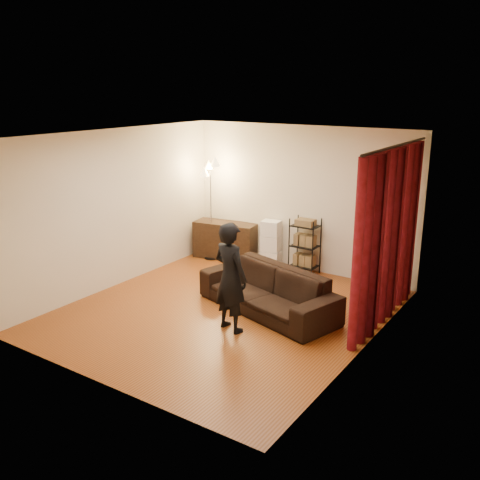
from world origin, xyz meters
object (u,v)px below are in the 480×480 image
Objects in this scene: sofa at (268,290)px; wire_shelf at (305,246)px; media_cabinet at (226,240)px; storage_boxes at (270,243)px; person at (230,277)px; floor_lamp at (211,211)px.

wire_shelf is (-0.33, 1.88, 0.19)m from sofa.
wire_shelf reaches higher than media_cabinet.
sofa is at bearing -60.46° from storage_boxes.
storage_boxes is at bearing 135.46° from sofa.
wire_shelf reaches higher than storage_boxes.
person is 1.26× the size of media_cabinet.
sofa is 1.91m from wire_shelf.
floor_lamp is at bearing -167.29° from storage_boxes.
person is at bearing -81.32° from sofa.
wire_shelf is 0.53× the size of floor_lamp.
person is 0.80× the size of floor_lamp.
sofa is at bearing -76.77° from wire_shelf.
person is 1.77× the size of storage_boxes.
wire_shelf is at bearing 115.92° from sofa.
floor_lamp is (-1.22, -0.27, 0.54)m from storage_boxes.
media_cabinet is 0.69m from floor_lamp.
floor_lamp reaches higher than media_cabinet.
storage_boxes reaches higher than sofa.
storage_boxes is at bearing -179.43° from wire_shelf.
person is at bearing -48.66° from floor_lamp.
floor_lamp is at bearing -147.75° from media_cabinet.
sofa is 1.17× the size of floor_lamp.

